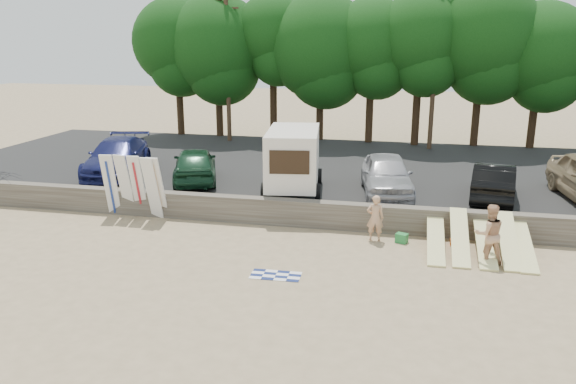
{
  "coord_description": "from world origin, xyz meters",
  "views": [
    {
      "loc": [
        0.92,
        -16.69,
        6.88
      ],
      "look_at": [
        -3.43,
        3.0,
        1.29
      ],
      "focal_mm": 35.0,
      "sensor_mm": 36.0,
      "label": 1
    }
  ],
  "objects_px": {
    "box_trailer": "(293,157)",
    "cooler": "(402,238)",
    "car_3": "(494,181)",
    "car_1": "(195,165)",
    "beachgoer_a": "(375,218)",
    "beachgoer_b": "(489,234)",
    "car_0": "(117,157)",
    "car_2": "(386,175)"
  },
  "relations": [
    {
      "from": "box_trailer",
      "to": "beachgoer_a",
      "type": "distance_m",
      "value": 5.07
    },
    {
      "from": "car_1",
      "to": "cooler",
      "type": "bearing_deg",
      "value": 136.66
    },
    {
      "from": "car_1",
      "to": "box_trailer",
      "type": "bearing_deg",
      "value": 152.59
    },
    {
      "from": "box_trailer",
      "to": "beachgoer_a",
      "type": "relative_size",
      "value": 2.59
    },
    {
      "from": "car_1",
      "to": "beachgoer_b",
      "type": "bearing_deg",
      "value": 136.1
    },
    {
      "from": "beachgoer_b",
      "to": "beachgoer_a",
      "type": "bearing_deg",
      "value": -32.62
    },
    {
      "from": "car_2",
      "to": "beachgoer_b",
      "type": "distance_m",
      "value": 6.06
    },
    {
      "from": "beachgoer_a",
      "to": "car_3",
      "type": "bearing_deg",
      "value": -142.0
    },
    {
      "from": "beachgoer_a",
      "to": "cooler",
      "type": "height_order",
      "value": "beachgoer_a"
    },
    {
      "from": "car_2",
      "to": "car_3",
      "type": "xyz_separation_m",
      "value": [
        4.15,
        0.12,
        -0.08
      ]
    },
    {
      "from": "car_2",
      "to": "car_3",
      "type": "relative_size",
      "value": 1.08
    },
    {
      "from": "car_2",
      "to": "beachgoer_b",
      "type": "height_order",
      "value": "car_2"
    },
    {
      "from": "box_trailer",
      "to": "car_1",
      "type": "bearing_deg",
      "value": 164.79
    },
    {
      "from": "car_0",
      "to": "car_1",
      "type": "xyz_separation_m",
      "value": [
        4.1,
        -0.65,
        -0.03
      ]
    },
    {
      "from": "car_2",
      "to": "beachgoer_b",
      "type": "xyz_separation_m",
      "value": [
        3.43,
        -4.97,
        -0.54
      ]
    },
    {
      "from": "car_1",
      "to": "beachgoer_b",
      "type": "distance_m",
      "value": 12.84
    },
    {
      "from": "cooler",
      "to": "car_0",
      "type": "bearing_deg",
      "value": -177.91
    },
    {
      "from": "box_trailer",
      "to": "car_3",
      "type": "height_order",
      "value": "box_trailer"
    },
    {
      "from": "beachgoer_a",
      "to": "cooler",
      "type": "relative_size",
      "value": 4.33
    },
    {
      "from": "car_3",
      "to": "cooler",
      "type": "bearing_deg",
      "value": 56.76
    },
    {
      "from": "box_trailer",
      "to": "cooler",
      "type": "height_order",
      "value": "box_trailer"
    },
    {
      "from": "cooler",
      "to": "beachgoer_a",
      "type": "bearing_deg",
      "value": -158.95
    },
    {
      "from": "car_0",
      "to": "car_3",
      "type": "relative_size",
      "value": 1.26
    },
    {
      "from": "beachgoer_a",
      "to": "car_0",
      "type": "bearing_deg",
      "value": -23.74
    },
    {
      "from": "car_1",
      "to": "car_3",
      "type": "xyz_separation_m",
      "value": [
        12.46,
        -0.08,
        -0.05
      ]
    },
    {
      "from": "box_trailer",
      "to": "car_1",
      "type": "distance_m",
      "value": 4.61
    },
    {
      "from": "car_0",
      "to": "beachgoer_b",
      "type": "xyz_separation_m",
      "value": [
        15.84,
        -5.81,
        -0.54
      ]
    },
    {
      "from": "car_0",
      "to": "beachgoer_a",
      "type": "relative_size",
      "value": 3.38
    },
    {
      "from": "box_trailer",
      "to": "car_3",
      "type": "xyz_separation_m",
      "value": [
        7.93,
        0.5,
        -0.71
      ]
    },
    {
      "from": "box_trailer",
      "to": "cooler",
      "type": "xyz_separation_m",
      "value": [
        4.55,
        -3.31,
        -1.97
      ]
    },
    {
      "from": "car_1",
      "to": "beachgoer_b",
      "type": "xyz_separation_m",
      "value": [
        11.75,
        -5.16,
        -0.51
      ]
    },
    {
      "from": "car_0",
      "to": "cooler",
      "type": "relative_size",
      "value": 14.61
    },
    {
      "from": "car_0",
      "to": "car_2",
      "type": "distance_m",
      "value": 12.44
    },
    {
      "from": "car_3",
      "to": "beachgoer_b",
      "type": "relative_size",
      "value": 2.28
    },
    {
      "from": "box_trailer",
      "to": "cooler",
      "type": "bearing_deg",
      "value": -44.01
    },
    {
      "from": "box_trailer",
      "to": "beachgoer_b",
      "type": "distance_m",
      "value": 8.63
    },
    {
      "from": "box_trailer",
      "to": "cooler",
      "type": "relative_size",
      "value": 11.21
    },
    {
      "from": "beachgoer_b",
      "to": "box_trailer",
      "type": "bearing_deg",
      "value": -45.55
    },
    {
      "from": "car_2",
      "to": "cooler",
      "type": "xyz_separation_m",
      "value": [
        0.77,
        -3.69,
        -1.35
      ]
    },
    {
      "from": "car_2",
      "to": "box_trailer",
      "type": "bearing_deg",
      "value": 177.27
    },
    {
      "from": "car_2",
      "to": "beachgoer_a",
      "type": "xyz_separation_m",
      "value": [
        -0.17,
        -3.69,
        -0.68
      ]
    },
    {
      "from": "car_1",
      "to": "beachgoer_a",
      "type": "height_order",
      "value": "car_1"
    }
  ]
}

